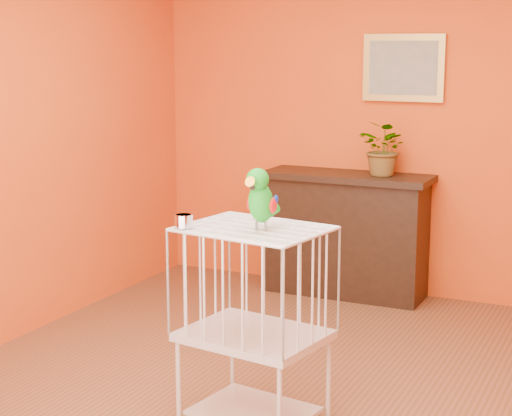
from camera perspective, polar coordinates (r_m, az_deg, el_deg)
The scene contains 8 objects.
ground at distance 4.86m, azimuth 1.89°, elevation -12.47°, with size 4.50×4.50×0.00m, color brown.
room_shell at distance 4.48m, azimuth 2.02°, elevation 6.48°, with size 4.50×4.50×4.50m.
console_cabinet at distance 6.64m, azimuth 6.02°, elevation -1.75°, with size 1.29×0.46×0.96m.
potted_plant at distance 6.47m, azimuth 8.64°, elevation 3.56°, with size 0.37×0.41×0.32m, color #26722D.
framed_picture at distance 6.56m, azimuth 9.80°, elevation 9.19°, with size 0.62×0.04×0.50m.
birdcage at distance 4.32m, azimuth -0.14°, elevation -7.83°, with size 0.75×0.62×1.04m.
feed_cup at distance 4.19m, azimuth -4.85°, elevation -0.86°, with size 0.09×0.09×0.06m, color silver.
parrot at distance 4.10m, azimuth 0.32°, elevation 0.65°, with size 0.15×0.28×0.31m.
Camera 1 is at (1.76, -4.10, 1.93)m, focal length 60.00 mm.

